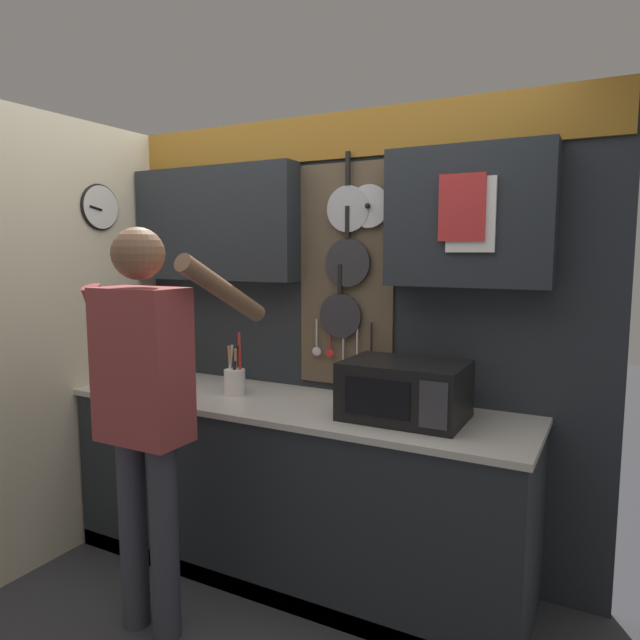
# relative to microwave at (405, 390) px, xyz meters

# --- Properties ---
(ground_plane) EXTENTS (14.00, 14.00, 0.00)m
(ground_plane) POSITION_rel_microwave_xyz_m (-0.60, 0.01, -1.03)
(ground_plane) COLOR #38383D
(base_cabinet_counter) EXTENTS (2.39, 0.67, 0.90)m
(base_cabinet_counter) POSITION_rel_microwave_xyz_m (-0.60, 0.01, -0.58)
(base_cabinet_counter) COLOR #23282D
(base_cabinet_counter) RESTS_ON ground_plane
(back_wall_unit) EXTENTS (2.96, 0.23, 2.36)m
(back_wall_unit) POSITION_rel_microwave_xyz_m (-0.61, 0.31, 0.43)
(back_wall_unit) COLOR #23282D
(back_wall_unit) RESTS_ON ground_plane
(side_wall) EXTENTS (0.07, 1.60, 2.36)m
(side_wall) POSITION_rel_microwave_xyz_m (-1.81, -0.37, 0.16)
(side_wall) COLOR beige
(side_wall) RESTS_ON ground_plane
(microwave) EXTENTS (0.54, 0.38, 0.26)m
(microwave) POSITION_rel_microwave_xyz_m (0.00, 0.00, 0.00)
(microwave) COLOR black
(microwave) RESTS_ON base_cabinet_counter
(knife_block) EXTENTS (0.13, 0.16, 0.27)m
(knife_block) POSITION_rel_microwave_xyz_m (-1.48, 0.00, -0.03)
(knife_block) COLOR brown
(knife_block) RESTS_ON base_cabinet_counter
(utensil_crock) EXTENTS (0.11, 0.11, 0.33)m
(utensil_crock) POSITION_rel_microwave_xyz_m (-0.94, 0.00, -0.05)
(utensil_crock) COLOR white
(utensil_crock) RESTS_ON base_cabinet_counter
(person) EXTENTS (0.54, 0.64, 1.75)m
(person) POSITION_rel_microwave_xyz_m (-0.90, -0.68, 0.02)
(person) COLOR #383842
(person) RESTS_ON ground_plane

